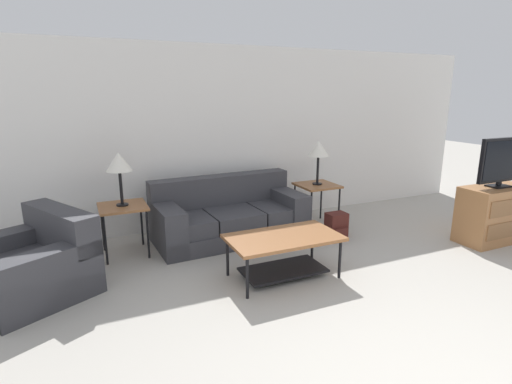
% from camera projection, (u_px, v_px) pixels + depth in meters
% --- Properties ---
extents(wall_back, '(9.02, 0.06, 2.60)m').
position_uv_depth(wall_back, '(224.00, 137.00, 5.87)').
color(wall_back, white).
rests_on(wall_back, ground_plane).
extents(couch, '(2.06, 1.02, 0.82)m').
position_uv_depth(couch, '(229.00, 217.00, 5.45)').
color(couch, '#38383D').
rests_on(couch, ground_plane).
extents(armchair, '(1.37, 1.42, 0.80)m').
position_uv_depth(armchair, '(34.00, 266.00, 3.94)').
color(armchair, '#38383D').
rests_on(armchair, ground_plane).
extents(coffee_table, '(1.19, 0.67, 0.47)m').
position_uv_depth(coffee_table, '(283.00, 247.00, 4.26)').
color(coffee_table, '#935B33').
rests_on(coffee_table, ground_plane).
extents(side_table_left, '(0.56, 0.55, 0.63)m').
position_uv_depth(side_table_left, '(123.00, 210.00, 4.81)').
color(side_table_left, '#935B33').
rests_on(side_table_left, ground_plane).
extents(side_table_right, '(0.56, 0.55, 0.63)m').
position_uv_depth(side_table_right, '(317.00, 188.00, 5.90)').
color(side_table_right, '#935B33').
rests_on(side_table_right, ground_plane).
extents(table_lamp_left, '(0.31, 0.31, 0.64)m').
position_uv_depth(table_lamp_left, '(119.00, 163.00, 4.67)').
color(table_lamp_left, black).
rests_on(table_lamp_left, side_table_left).
extents(table_lamp_right, '(0.31, 0.31, 0.64)m').
position_uv_depth(table_lamp_right, '(318.00, 150.00, 5.76)').
color(table_lamp_right, black).
rests_on(table_lamp_right, side_table_right).
extents(tv_console, '(0.97, 0.48, 0.75)m').
position_uv_depth(tv_console, '(494.00, 214.00, 5.30)').
color(tv_console, '#A87042').
rests_on(tv_console, ground_plane).
extents(television, '(0.80, 0.20, 0.64)m').
position_uv_depth(television, '(502.00, 161.00, 5.12)').
color(television, black).
rests_on(television, tv_console).
extents(backpack, '(0.27, 0.27, 0.36)m').
position_uv_depth(backpack, '(336.00, 226.00, 5.43)').
color(backpack, '#4C1E19').
rests_on(backpack, ground_plane).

